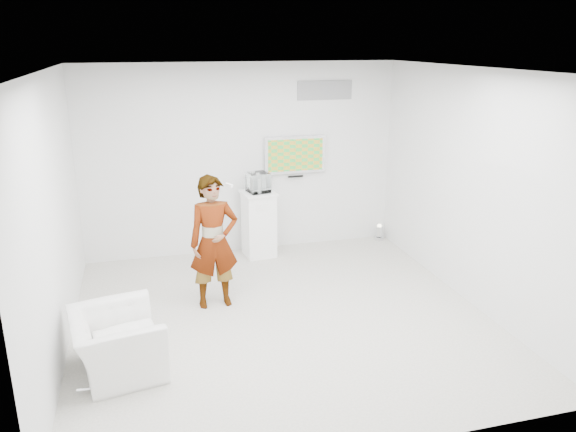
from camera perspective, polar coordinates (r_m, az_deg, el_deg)
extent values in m
cube|color=beige|center=(7.11, -0.62, -10.21)|extent=(5.00, 5.00, 0.01)
cube|color=#313134|center=(6.31, -0.71, 14.62)|extent=(5.00, 5.00, 0.01)
cube|color=silver|center=(8.93, -4.67, 5.71)|extent=(5.00, 0.01, 3.00)
cube|color=silver|center=(4.32, 7.67, -7.40)|extent=(5.00, 0.01, 3.00)
cube|color=silver|center=(6.43, -22.77, -0.25)|extent=(0.01, 5.00, 3.00)
cube|color=silver|center=(7.55, 18.07, 2.73)|extent=(0.01, 5.00, 3.00)
cube|color=silver|center=(9.06, 0.70, 6.26)|extent=(1.00, 0.08, 0.60)
cube|color=gray|center=(9.10, 3.77, 12.63)|extent=(0.90, 0.02, 0.30)
imported|color=silver|center=(7.17, -7.54, -2.65)|extent=(0.65, 0.45, 1.72)
imported|color=silver|center=(6.18, -16.98, -12.24)|extent=(1.03, 1.13, 0.65)
cube|color=white|center=(8.90, -2.98, -0.81)|extent=(0.55, 0.55, 1.04)
cylinder|color=silver|center=(9.82, 9.24, -1.64)|extent=(0.22, 0.22, 0.27)
cube|color=white|center=(8.72, -3.05, 3.42)|extent=(0.36, 0.36, 0.31)
cube|color=white|center=(8.73, -3.05, 3.17)|extent=(0.07, 0.17, 0.23)
cube|color=white|center=(7.16, -6.03, 3.14)|extent=(0.09, 0.14, 0.03)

